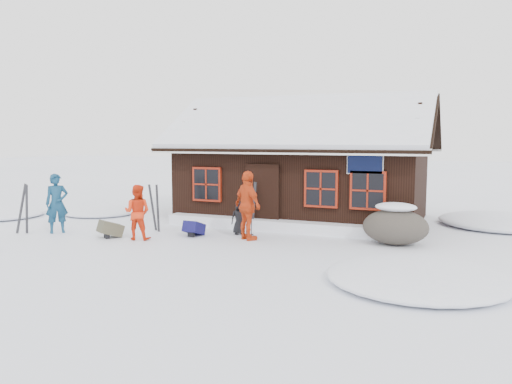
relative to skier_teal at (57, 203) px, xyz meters
The scene contains 15 objects.
ground 4.72m from the skier_teal, ahead, with size 120.00×120.00×0.00m, color white.
mountain_hut 8.32m from the skier_teal, 42.69° to the left, with size 8.90×6.09×4.42m.
snow_drift 6.78m from the skier_teal, 25.38° to the left, with size 7.60×0.60×0.35m, color white.
snow_mounds 6.79m from the skier_teal, 21.85° to the left, with size 20.60×13.20×0.48m.
skier_teal is the anchor object (origin of this frame).
skier_orange_left 2.88m from the skier_teal, ahead, with size 0.76×0.59×1.57m, color red.
skier_orange_right 5.91m from the skier_teal, 11.99° to the left, with size 1.15×0.48×1.96m, color red.
skier_crouched 5.56m from the skier_teal, 20.06° to the left, with size 0.49×0.32×1.00m, color black.
boulder 9.96m from the skier_teal, 12.76° to the left, with size 1.75×1.31×1.02m.
ski_pair_left 0.96m from the skier_teal, 147.17° to the right, with size 0.66×0.23×1.57m.
ski_pair_mid 2.94m from the skier_teal, 29.60° to the left, with size 0.50×0.21×1.49m.
ski_pair_right 5.89m from the skier_teal, 28.86° to the left, with size 0.50×0.11×1.56m.
ski_poles 5.90m from the skier_teal, 15.84° to the left, with size 0.23×0.11×1.27m.
backpack_blue 4.31m from the skier_teal, 15.60° to the left, with size 0.45×0.59×0.32m, color #121048.
backpack_olive 2.09m from the skier_teal, ahead, with size 0.48×0.63×0.34m, color #484634.
Camera 1 is at (6.77, -12.13, 2.83)m, focal length 35.00 mm.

